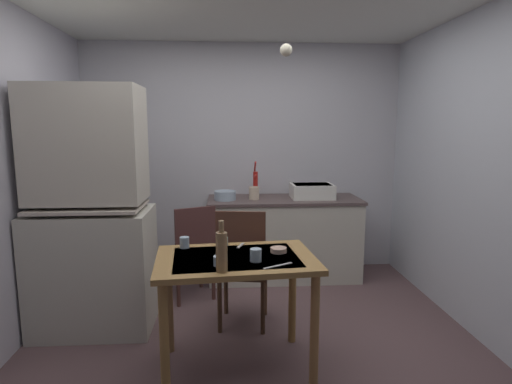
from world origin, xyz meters
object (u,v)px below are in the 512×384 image
glass_bottle (222,251)px  sink_basin (312,191)px  hutch_cabinet (91,219)px  dining_table (236,275)px  serving_bowl_wide (278,250)px  mixing_bowl_counter (225,195)px  chair_far_side (242,266)px  mug_tall (223,241)px  hand_pump (255,182)px  chair_by_counter (192,249)px

glass_bottle → sink_basin: bearing=64.9°
hutch_cabinet → sink_basin: (1.96, 1.04, 0.04)m
dining_table → serving_bowl_wide: (0.29, 0.08, 0.14)m
mixing_bowl_counter → chair_far_side: bearing=-82.8°
dining_table → mug_tall: size_ratio=14.82×
serving_bowl_wide → mug_tall: size_ratio=1.51×
hutch_cabinet → mug_tall: hutch_cabinet is taller
sink_basin → mug_tall: 1.72m
sink_basin → mug_tall: bearing=-122.7°
chair_far_side → mug_tall: 0.45m
dining_table → serving_bowl_wide: serving_bowl_wide is taller
dining_table → chair_far_side: size_ratio=1.10×
mixing_bowl_counter → hand_pump: bearing=16.5°
hand_pump → mug_tall: 1.54m
hutch_cabinet → chair_by_counter: bearing=34.8°
chair_far_side → glass_bottle: bearing=-99.9°
dining_table → chair_by_counter: size_ratio=1.20×
hand_pump → mug_tall: hand_pump is taller
hand_pump → chair_by_counter: (-0.63, -0.58, -0.54)m
hutch_cabinet → sink_basin: size_ratio=4.37×
hand_pump → chair_far_side: size_ratio=0.40×
mug_tall → hutch_cabinet: bearing=158.9°
sink_basin → mug_tall: (-0.93, -1.44, -0.13)m
chair_by_counter → sink_basin: bearing=23.5°
sink_basin → chair_far_side: sink_basin is taller
hutch_cabinet → chair_by_counter: hutch_cabinet is taller
dining_table → chair_far_side: 0.59m
hand_pump → glass_bottle: (-0.33, -2.02, -0.13)m
hand_pump → chair_far_side: hand_pump is taller
hand_pump → dining_table: (-0.24, -1.75, -0.37)m
sink_basin → serving_bowl_wide: 1.72m
glass_bottle → serving_bowl_wide: bearing=43.4°
hutch_cabinet → glass_bottle: 1.39m
hutch_cabinet → chair_by_counter: size_ratio=2.14×
hand_pump → serving_bowl_wide: bearing=-88.5°
chair_by_counter → serving_bowl_wide: bearing=-58.0°
sink_basin → hand_pump: size_ratio=1.13×
hutch_cabinet → serving_bowl_wide: size_ratio=17.48×
chair_far_side → chair_by_counter: 0.75m
chair_far_side → glass_bottle: size_ratio=3.22×
hand_pump → glass_bottle: hand_pump is taller
dining_table → mug_tall: 0.32m
mixing_bowl_counter → mug_tall: 1.39m
dining_table → serving_bowl_wide: size_ratio=9.84×
chair_far_side → chair_by_counter: bearing=126.8°
hutch_cabinet → serving_bowl_wide: bearing=-22.4°
sink_basin → mixing_bowl_counter: bearing=-176.9°
mixing_bowl_counter → serving_bowl_wide: size_ratio=2.02×
chair_far_side → chair_by_counter: chair_far_side is taller
hutch_cabinet → chair_by_counter: 0.98m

